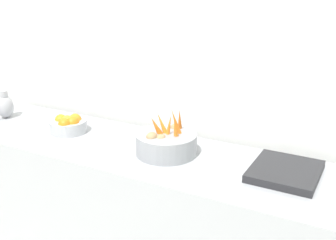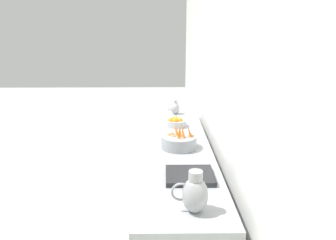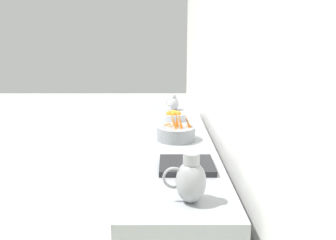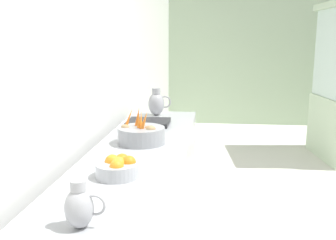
{
  "view_description": "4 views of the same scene",
  "coord_description": "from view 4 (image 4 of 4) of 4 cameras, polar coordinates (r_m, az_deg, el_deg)",
  "views": [
    {
      "loc": [
        0.14,
        1.16,
        1.73
      ],
      "look_at": [
        -1.49,
        0.27,
        1.09
      ],
      "focal_mm": 43.36,
      "sensor_mm": 36.0,
      "label": 1
    },
    {
      "loc": [
        -1.42,
        2.81,
        1.87
      ],
      "look_at": [
        -1.46,
        -0.08,
        1.06
      ],
      "focal_mm": 32.87,
      "sensor_mm": 36.0,
      "label": 2
    },
    {
      "loc": [
        -1.48,
        2.61,
        1.62
      ],
      "look_at": [
        -1.49,
        0.02,
        1.0
      ],
      "focal_mm": 32.4,
      "sensor_mm": 36.0,
      "label": 3
    },
    {
      "loc": [
        -1.1,
        -2.23,
        1.54
      ],
      "look_at": [
        -1.36,
        0.1,
        1.07
      ],
      "focal_mm": 40.99,
      "sensor_mm": 36.0,
      "label": 4
    }
  ],
  "objects": [
    {
      "name": "tile_wall_left",
      "position": [
        2.97,
        -10.51,
        10.39
      ],
      "size": [
        0.1,
        9.26,
        3.0
      ],
      "primitive_type": "cube",
      "color": "white",
      "rests_on": "ground_plane"
    },
    {
      "name": "prep_counter",
      "position": [
        2.63,
        -3.98,
        -13.45
      ],
      "size": [
        0.6,
        2.68,
        0.88
      ],
      "primitive_type": "cube",
      "color": "#9EA0A5",
      "rests_on": "ground_plane"
    },
    {
      "name": "vegetable_colander",
      "position": [
        2.57,
        -4.01,
        -2.16
      ],
      "size": [
        0.32,
        0.32,
        0.25
      ],
      "color": "gray",
      "rests_on": "prep_counter"
    },
    {
      "name": "orange_bowl",
      "position": [
        1.95,
        -7.42,
        -7.01
      ],
      "size": [
        0.22,
        0.22,
        0.11
      ],
      "color": "#ADAFB5",
      "rests_on": "prep_counter"
    },
    {
      "name": "metal_pitcher_tall",
      "position": [
        3.56,
        -1.72,
        2.54
      ],
      "size": [
        0.21,
        0.15,
        0.25
      ],
      "color": "#939399",
      "rests_on": "prep_counter"
    },
    {
      "name": "metal_pitcher_short",
      "position": [
        1.45,
        -13.01,
        -12.42
      ],
      "size": [
        0.15,
        0.11,
        0.18
      ],
      "color": "#A3A3A8",
      "rests_on": "prep_counter"
    },
    {
      "name": "counter_sink_basin",
      "position": [
        3.16,
        -2.93,
        -0.36
      ],
      "size": [
        0.34,
        0.3,
        0.04
      ],
      "primitive_type": "cube",
      "color": "#232326",
      "rests_on": "prep_counter"
    }
  ]
}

